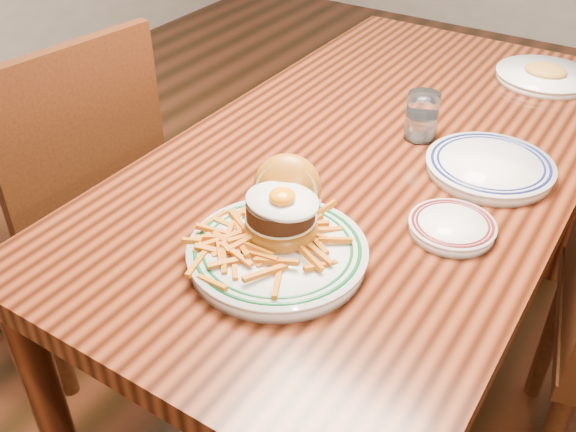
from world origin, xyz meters
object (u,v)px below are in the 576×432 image
Objects in this scene: table at (378,179)px; main_plate at (279,236)px; side_plate at (452,226)px; chair_left at (69,196)px.

main_plate reaches higher than table.
main_plate is 1.93× the size of side_plate.
table is at bearing 29.44° from chair_left.
main_plate is at bearing -3.29° from chair_left.
main_plate is (0.77, -0.14, 0.28)m from chair_left.
chair_left is 1.03m from side_plate.
table is 4.77× the size of main_plate.
side_plate is (0.25, -0.22, 0.10)m from table.
table is 9.24× the size of side_plate.
chair_left is at bearing -150.21° from side_plate.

